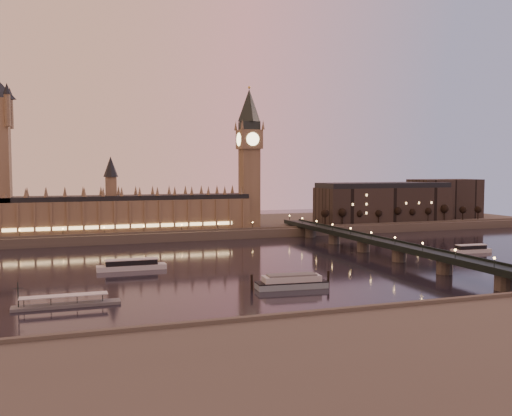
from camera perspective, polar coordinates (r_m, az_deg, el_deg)
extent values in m
plane|color=black|center=(295.71, -3.15, -5.75)|extent=(700.00, 700.00, 0.00)
cube|color=#423D35|center=(461.00, -5.24, -1.84)|extent=(560.00, 130.00, 6.00)
cube|color=brown|center=(404.48, -13.40, -0.77)|extent=(180.00, 26.00, 22.00)
cube|color=black|center=(403.63, -13.43, 1.01)|extent=(180.00, 22.00, 3.20)
cube|color=#FFCC7F|center=(391.66, -13.19, -1.81)|extent=(153.00, 0.25, 2.20)
cube|color=brown|center=(423.27, -0.67, 1.99)|extent=(13.00, 13.00, 58.00)
cube|color=brown|center=(423.49, -0.68, 6.86)|extent=(16.00, 16.00, 14.00)
cylinder|color=#FFEAA5|center=(415.75, -0.32, 6.91)|extent=(9.60, 0.35, 9.60)
cylinder|color=#FFEAA5|center=(420.96, -1.74, 6.88)|extent=(0.35, 9.60, 9.60)
cube|color=black|center=(424.09, -0.68, 8.21)|extent=(13.00, 13.00, 6.00)
cone|color=black|center=(425.43, -0.68, 10.23)|extent=(17.68, 17.68, 24.00)
sphere|color=gold|center=(427.02, -0.68, 11.96)|extent=(2.00, 2.00, 2.00)
cube|color=black|center=(331.61, 12.33, -3.37)|extent=(13.00, 260.00, 2.00)
cube|color=black|center=(328.18, 11.40, -3.17)|extent=(0.60, 260.00, 1.00)
cube|color=black|center=(334.74, 13.26, -3.06)|extent=(0.60, 260.00, 1.00)
cube|color=black|center=(479.94, 12.58, 0.34)|extent=(110.00, 36.00, 28.00)
cube|color=black|center=(479.19, 12.61, 2.25)|extent=(108.00, 34.00, 4.00)
cube|color=black|center=(529.45, 18.35, 0.90)|extent=(60.00, 30.00, 34.00)
cylinder|color=black|center=(435.40, 6.96, -1.21)|extent=(0.70, 0.70, 9.14)
sphere|color=black|center=(434.98, 6.96, -0.58)|extent=(6.09, 6.09, 6.09)
cylinder|color=black|center=(442.50, 8.78, -1.14)|extent=(0.70, 0.70, 9.14)
sphere|color=black|center=(442.09, 8.78, -0.52)|extent=(6.09, 6.09, 6.09)
cylinder|color=black|center=(450.03, 10.54, -1.07)|extent=(0.70, 0.70, 9.14)
sphere|color=black|center=(449.63, 10.55, -0.47)|extent=(6.09, 6.09, 6.09)
cylinder|color=black|center=(457.98, 12.24, -1.01)|extent=(0.70, 0.70, 9.14)
sphere|color=black|center=(457.58, 12.25, -0.41)|extent=(6.09, 6.09, 6.09)
cylinder|color=black|center=(466.31, 13.88, -0.95)|extent=(0.70, 0.70, 9.14)
sphere|color=black|center=(465.93, 13.89, -0.36)|extent=(6.09, 6.09, 6.09)
cylinder|color=black|center=(475.02, 15.46, -0.88)|extent=(0.70, 0.70, 9.14)
sphere|color=black|center=(474.64, 15.47, -0.31)|extent=(6.09, 6.09, 6.09)
cylinder|color=black|center=(484.07, 16.99, -0.82)|extent=(0.70, 0.70, 9.14)
sphere|color=black|center=(483.70, 17.00, -0.26)|extent=(6.09, 6.09, 6.09)
cylinder|color=black|center=(493.45, 18.46, -0.77)|extent=(0.70, 0.70, 9.14)
sphere|color=black|center=(493.09, 18.47, -0.21)|extent=(6.09, 6.09, 6.09)
cylinder|color=black|center=(503.15, 19.87, -0.71)|extent=(0.70, 0.70, 9.14)
sphere|color=black|center=(502.80, 19.88, -0.17)|extent=(6.09, 6.09, 6.09)
cylinder|color=black|center=(513.14, 21.22, -0.65)|extent=(0.70, 0.70, 9.14)
sphere|color=black|center=(512.79, 21.24, -0.12)|extent=(6.09, 6.09, 6.09)
cube|color=silver|center=(289.15, -12.33, -5.81)|extent=(33.71, 7.69, 2.47)
cube|color=black|center=(288.74, -12.34, -5.33)|extent=(24.95, 6.28, 2.47)
cube|color=silver|center=(288.51, -12.34, -5.05)|extent=(25.63, 6.58, 0.45)
cube|color=silver|center=(361.74, 20.70, -4.02)|extent=(24.55, 8.06, 2.22)
cube|color=black|center=(361.44, 20.71, -3.68)|extent=(18.20, 6.49, 2.22)
cube|color=silver|center=(361.27, 20.72, -3.47)|extent=(18.70, 6.78, 0.40)
cube|color=gray|center=(240.84, 3.58, -7.72)|extent=(30.57, 10.99, 2.43)
cube|color=black|center=(240.55, 3.58, -7.38)|extent=(30.57, 10.99, 0.47)
cube|color=silver|center=(240.27, 3.58, -7.05)|extent=(24.90, 9.57, 2.43)
cube|color=#595B5E|center=(239.97, 3.59, -6.68)|extent=(21.08, 8.31, 0.66)
cylinder|color=black|center=(236.86, -0.43, -7.43)|extent=(1.03, 1.03, 6.37)
cylinder|color=black|center=(246.92, 7.25, -6.99)|extent=(1.03, 1.03, 6.37)
cube|color=#595B5E|center=(220.79, -18.39, -9.20)|extent=(37.90, 6.32, 1.08)
cube|color=silver|center=(220.01, -18.65, -8.30)|extent=(30.68, 5.41, 0.27)
cylinder|color=black|center=(220.15, -22.70, -8.00)|extent=(0.36, 0.36, 9.02)
cylinder|color=black|center=(219.70, -22.71, -7.42)|extent=(3.61, 0.22, 0.22)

